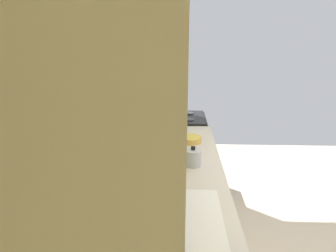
# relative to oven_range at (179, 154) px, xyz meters

# --- Properties ---
(wall_back) EXTENTS (4.20, 0.12, 2.79)m
(wall_back) POSITION_rel_oven_range_xyz_m (-1.66, 0.36, 0.92)
(wall_back) COLOR beige
(wall_back) RESTS_ON ground_plane
(upper_cabinets) EXTENTS (2.38, 0.31, 0.64)m
(upper_cabinets) POSITION_rel_oven_range_xyz_m (-2.00, 0.15, 1.34)
(upper_cabinets) COLOR beige
(oven_range) EXTENTS (0.61, 0.62, 1.09)m
(oven_range) POSITION_rel_oven_range_xyz_m (0.00, 0.00, 0.00)
(oven_range) COLOR black
(oven_range) RESTS_ON ground_plane
(bowl) EXTENTS (0.20, 0.20, 0.05)m
(bowl) POSITION_rel_oven_range_xyz_m (-0.80, -0.10, 0.47)
(bowl) COLOR gold
(bowl) RESTS_ON counter_run
(kettle) EXTENTS (0.18, 0.13, 0.15)m
(kettle) POSITION_rel_oven_range_xyz_m (-1.30, -0.10, 0.50)
(kettle) COLOR #B7BABF
(kettle) RESTS_ON counter_run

